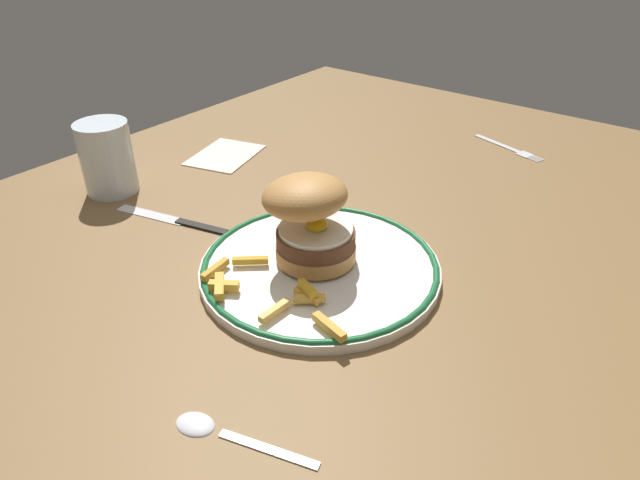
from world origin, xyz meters
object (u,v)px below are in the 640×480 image
at_px(dinner_plate, 320,267).
at_px(spoon, 210,427).
at_px(burger, 310,218).
at_px(napkin, 225,155).
at_px(fork, 509,148).
at_px(water_glass, 108,161).
at_px(knife, 180,221).

distance_m(dinner_plate, spoon, 0.25).
height_order(burger, napkin, burger).
distance_m(fork, spoon, 0.75).
bearing_deg(water_glass, knife, -91.00).
xyz_separation_m(dinner_plate, burger, (-0.00, 0.01, 0.06)).
distance_m(burger, spoon, 0.26).
relative_size(knife, napkin, 1.40).
height_order(dinner_plate, burger, burger).
bearing_deg(burger, water_glass, 93.20).
bearing_deg(spoon, napkin, 44.55).
bearing_deg(napkin, water_glass, 168.79).
bearing_deg(spoon, burger, 18.81).
relative_size(water_glass, knife, 0.61).
bearing_deg(dinner_plate, knife, 95.91).
distance_m(dinner_plate, water_glass, 0.39).
relative_size(burger, napkin, 0.98).
distance_m(fork, knife, 0.59).
bearing_deg(burger, knife, 96.28).
relative_size(water_glass, napkin, 0.85).
bearing_deg(dinner_plate, napkin, 62.78).
xyz_separation_m(dinner_plate, water_glass, (-0.02, 0.38, 0.04)).
bearing_deg(spoon, dinner_plate, 15.69).
xyz_separation_m(water_glass, napkin, (0.20, -0.04, -0.05)).
xyz_separation_m(fork, napkin, (-0.33, 0.38, 0.00)).
bearing_deg(fork, napkin, 131.11).
height_order(water_glass, fork, water_glass).
distance_m(knife, spoon, 0.37).
bearing_deg(fork, water_glass, 141.65).
bearing_deg(water_glass, spoon, -116.07).
bearing_deg(knife, spoon, -126.51).
bearing_deg(fork, burger, 174.49).
bearing_deg(dinner_plate, burger, 90.32).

